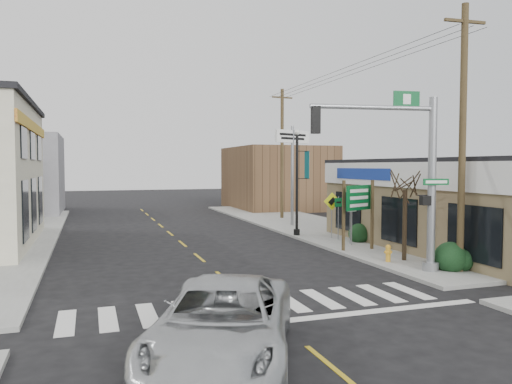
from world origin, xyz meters
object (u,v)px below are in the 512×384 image
object	(u,v)px
traffic_signal_pole	(414,165)
fire_hydrant	(388,252)
suv	(223,323)
bare_tree	(405,177)
dance_center_sign	(292,150)
utility_pole_far	(282,152)
lamp_post	(298,174)
utility_pole_near	(463,136)
guide_sign	(358,205)

from	to	relation	value
traffic_signal_pole	fire_hydrant	distance (m)	3.94
suv	bare_tree	xyz separation A→B (m)	(9.43, 7.40, 2.65)
dance_center_sign	utility_pole_far	size ratio (longest dim) A/B	0.68
traffic_signal_pole	lamp_post	bearing A→B (deg)	98.04
lamp_post	dance_center_sign	size ratio (longest dim) A/B	0.91
traffic_signal_pole	dance_center_sign	bearing A→B (deg)	92.11
bare_tree	traffic_signal_pole	bearing A→B (deg)	-117.83
lamp_post	utility_pole_far	bearing A→B (deg)	80.41
fire_hydrant	utility_pole_near	bearing A→B (deg)	-58.56
suv	bare_tree	distance (m)	12.28
utility_pole_far	traffic_signal_pole	bearing A→B (deg)	-102.63
traffic_signal_pole	lamp_post	distance (m)	10.06
traffic_signal_pole	utility_pole_near	bearing A→B (deg)	-5.93
traffic_signal_pole	bare_tree	distance (m)	2.32
bare_tree	utility_pole_near	distance (m)	2.92
suv	utility_pole_far	size ratio (longest dim) A/B	0.61
guide_sign	dance_center_sign	bearing A→B (deg)	61.24
traffic_signal_pole	bare_tree	xyz separation A→B (m)	(1.06, 2.00, -0.49)
suv	traffic_signal_pole	world-z (taller)	traffic_signal_pole
guide_sign	bare_tree	distance (m)	3.10
lamp_post	utility_pole_far	world-z (taller)	utility_pole_far
bare_tree	suv	bearing A→B (deg)	-141.85
traffic_signal_pole	dance_center_sign	world-z (taller)	traffic_signal_pole
fire_hydrant	traffic_signal_pole	bearing A→B (deg)	-97.82
traffic_signal_pole	dance_center_sign	distance (m)	14.40
suv	utility_pole_near	bearing A→B (deg)	49.50
traffic_signal_pole	utility_pole_near	xyz separation A→B (m)	(1.69, -0.41, 1.03)
dance_center_sign	utility_pole_far	distance (m)	4.52
suv	utility_pole_near	distance (m)	11.98
lamp_post	utility_pole_near	world-z (taller)	utility_pole_near
guide_sign	utility_pole_far	distance (m)	14.31
utility_pole_near	utility_pole_far	world-z (taller)	utility_pole_near
dance_center_sign	bare_tree	bearing A→B (deg)	-115.72
suv	dance_center_sign	xyz separation A→B (m)	(9.73, 19.70, 4.11)
utility_pole_near	utility_pole_far	size ratio (longest dim) A/B	1.02
suv	lamp_post	world-z (taller)	lamp_post
traffic_signal_pole	lamp_post	size ratio (longest dim) A/B	1.12
bare_tree	utility_pole_far	xyz separation A→B (m)	(1.35, 16.69, 1.44)
utility_pole_far	utility_pole_near	bearing A→B (deg)	-97.44
dance_center_sign	utility_pole_far	bearing A→B (deg)	52.38
fire_hydrant	suv	bearing A→B (deg)	-139.67
dance_center_sign	bare_tree	distance (m)	12.39
dance_center_sign	utility_pole_near	world-z (taller)	utility_pole_near
fire_hydrant	dance_center_sign	size ratio (longest dim) A/B	0.11
traffic_signal_pole	utility_pole_far	distance (m)	18.87
bare_tree	utility_pole_near	world-z (taller)	utility_pole_near
guide_sign	fire_hydrant	world-z (taller)	guide_sign
suv	utility_pole_far	bearing A→B (deg)	89.00
suv	guide_sign	distance (m)	13.62
lamp_post	bare_tree	size ratio (longest dim) A/B	1.36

